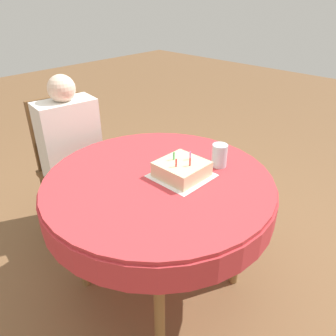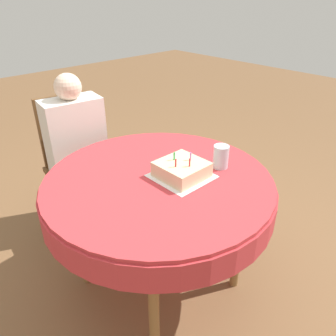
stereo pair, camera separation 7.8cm
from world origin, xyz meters
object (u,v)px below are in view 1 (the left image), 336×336
object	(u,v)px
birthday_cake	(182,169)
drinking_glass	(219,155)
chair	(69,162)
person	(72,145)

from	to	relation	value
birthday_cake	drinking_glass	distance (m)	0.23
chair	drinking_glass	xyz separation A→B (m)	(0.32, -1.05, 0.30)
chair	birthday_cake	distance (m)	1.02
drinking_glass	birthday_cake	bearing A→B (deg)	161.93
chair	person	xyz separation A→B (m)	(-0.01, -0.10, 0.17)
birthday_cake	drinking_glass	bearing A→B (deg)	-18.07
person	chair	bearing A→B (deg)	90.00
chair	birthday_cake	xyz separation A→B (m)	(0.10, -0.98, 0.28)
birthday_cake	person	bearing A→B (deg)	97.21
person	birthday_cake	xyz separation A→B (m)	(0.11, -0.88, 0.11)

